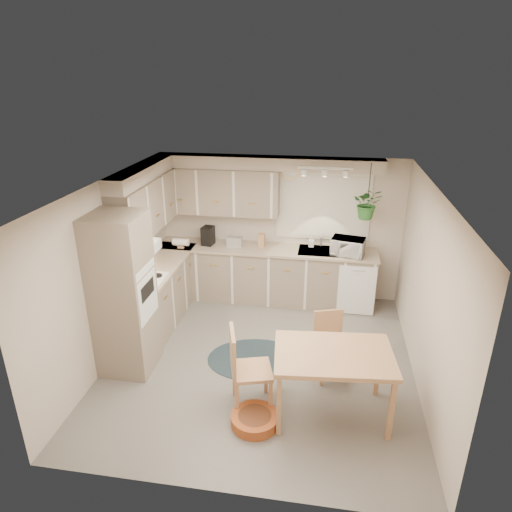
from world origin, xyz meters
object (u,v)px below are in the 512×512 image
dining_table (332,383)px  braided_rug (255,359)px  pet_bed (255,420)px  microwave (348,245)px  chair_left (252,368)px  chair_back (331,347)px

dining_table → braided_rug: dining_table is taller
dining_table → pet_bed: bearing=-158.4°
pet_bed → microwave: 3.22m
chair_left → chair_back: (0.89, 0.68, -0.07)m
dining_table → chair_back: 0.69m
chair_back → dining_table: bearing=72.6°
chair_back → pet_bed: (-0.81, -1.01, -0.37)m
dining_table → microwave: microwave is taller
microwave → braided_rug: bearing=-113.5°
dining_table → pet_bed: 0.95m
chair_back → microwave: (0.20, 1.87, 0.68)m
chair_left → microwave: bearing=140.8°
chair_back → microwave: bearing=-114.5°
pet_bed → microwave: size_ratio=1.07×
chair_left → pet_bed: chair_left is taller
chair_left → pet_bed: (0.09, -0.33, -0.44)m
dining_table → braided_rug: (-1.01, 0.88, -0.40)m
dining_table → pet_bed: (-0.82, -0.32, -0.34)m
dining_table → pet_bed: dining_table is taller
braided_rug → pet_bed: bearing=-80.8°
chair_left → microwave: size_ratio=1.99×
pet_bed → microwave: (1.01, 2.88, 1.05)m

